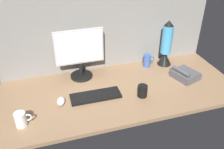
% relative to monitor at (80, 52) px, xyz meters
% --- Properties ---
extents(ground_plane, '(1.80, 0.80, 0.03)m').
position_rel_monitor_xyz_m(ground_plane, '(0.26, -0.25, -0.24)').
color(ground_plane, '#8C6B4C').
extents(cubicle_wall_back, '(1.80, 0.05, 0.78)m').
position_rel_monitor_xyz_m(cubicle_wall_back, '(0.26, 0.12, 0.17)').
color(cubicle_wall_back, gray).
rests_on(cubicle_wall_back, ground_plane).
extents(monitor, '(0.39, 0.18, 0.41)m').
position_rel_monitor_xyz_m(monitor, '(0.00, 0.00, 0.00)').
color(monitor, black).
rests_on(monitor, ground_plane).
extents(keyboard, '(0.37, 0.13, 0.02)m').
position_rel_monitor_xyz_m(keyboard, '(0.05, -0.31, -0.21)').
color(keyboard, black).
rests_on(keyboard, ground_plane).
extents(mouse, '(0.07, 0.10, 0.03)m').
position_rel_monitor_xyz_m(mouse, '(-0.20, -0.31, -0.21)').
color(mouse, silver).
rests_on(mouse, ground_plane).
extents(mug_ceramic_blue, '(0.10, 0.06, 0.11)m').
position_rel_monitor_xyz_m(mug_ceramic_blue, '(0.59, 0.00, -0.17)').
color(mug_ceramic_blue, '#38569E').
rests_on(mug_ceramic_blue, ground_plane).
extents(mug_black_travel, '(0.07, 0.07, 0.09)m').
position_rel_monitor_xyz_m(mug_black_travel, '(0.38, -0.40, -0.18)').
color(mug_black_travel, black).
rests_on(mug_black_travel, ground_plane).
extents(mug_ceramic_white, '(0.11, 0.07, 0.10)m').
position_rel_monitor_xyz_m(mug_ceramic_white, '(-0.47, -0.46, -0.17)').
color(mug_ceramic_white, white).
rests_on(mug_ceramic_white, ground_plane).
extents(lava_lamp, '(0.12, 0.12, 0.41)m').
position_rel_monitor_xyz_m(lava_lamp, '(0.76, -0.01, -0.05)').
color(lava_lamp, black).
rests_on(lava_lamp, ground_plane).
extents(desk_phone, '(0.22, 0.23, 0.09)m').
position_rel_monitor_xyz_m(desk_phone, '(0.81, -0.27, -0.19)').
color(desk_phone, '#4C4C51').
rests_on(desk_phone, ground_plane).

